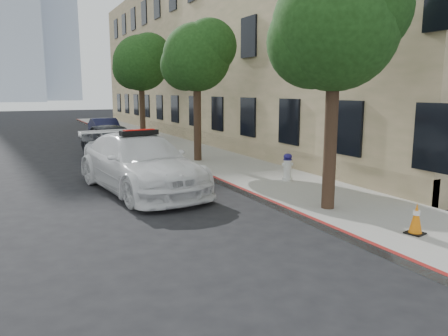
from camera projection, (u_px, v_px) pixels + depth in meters
name	position (u px, v px, depth m)	size (l,w,h in m)	color
ground	(182.00, 208.00, 10.85)	(120.00, 120.00, 0.00)	black
sidewalk	(180.00, 149.00, 21.24)	(3.20, 50.00, 0.15)	gray
curb_strip	(149.00, 151.00, 20.58)	(0.12, 50.00, 0.15)	maroon
building	(235.00, 56.00, 27.22)	(8.00, 36.00, 10.00)	tan
tower_right	(51.00, 26.00, 130.47)	(14.00, 14.00, 44.00)	#9EA8B7
tree_near	(337.00, 26.00, 9.58)	(2.92, 2.82, 5.62)	black
tree_mid	(198.00, 57.00, 16.68)	(2.77, 2.64, 5.43)	black
tree_far	(141.00, 63.00, 23.73)	(3.10, 3.00, 5.81)	black
police_car	(140.00, 163.00, 12.61)	(3.03, 5.90, 1.79)	white
parked_car_mid	(112.00, 141.00, 18.45)	(1.80, 4.47, 1.52)	black
parked_car_far	(105.00, 130.00, 25.39)	(1.36, 3.91, 1.29)	#161738
fire_hydrant	(287.00, 167.00, 13.38)	(0.35, 0.32, 0.83)	silver
traffic_cone	(416.00, 219.00, 8.38)	(0.39, 0.39, 0.62)	black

